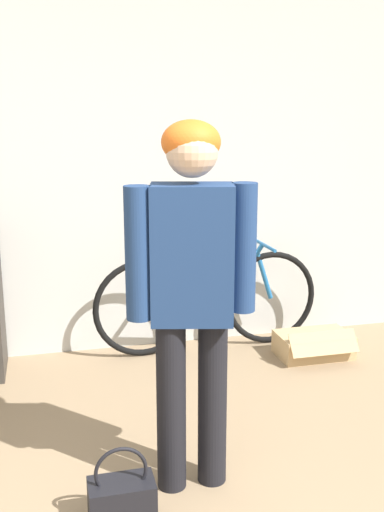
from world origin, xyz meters
The scene contains 5 objects.
wall_back centered at (0.00, 2.81, 1.30)m, with size 8.00×0.07×2.60m.
person centered at (0.15, 1.04, 0.99)m, with size 0.57×0.28×1.65m.
bicycle centered at (0.65, 2.59, 0.37)m, with size 1.65×0.46×0.77m.
handbag centered at (-0.20, 0.84, 0.11)m, with size 0.28×0.16×0.35m.
cardboard_box centered at (1.34, 2.28, 0.08)m, with size 0.51×0.37×0.22m.
Camera 1 is at (-0.45, -1.35, 1.67)m, focal length 42.00 mm.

